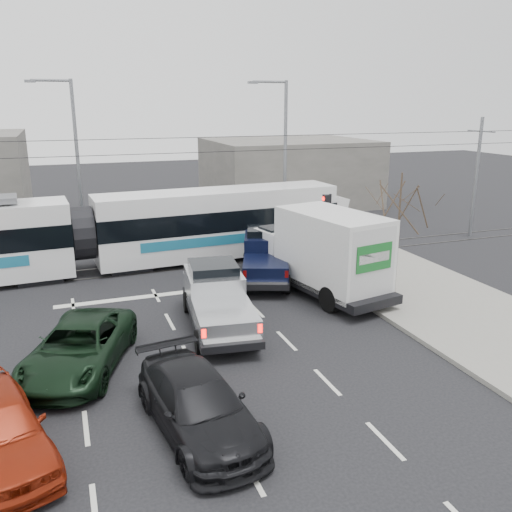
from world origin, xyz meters
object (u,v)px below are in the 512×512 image
object	(u,v)px
bare_tree	(400,207)
box_truck	(322,253)
tram	(81,235)
navy_pickup	(265,256)
street_lamp_near	(282,150)
traffic_signal	(327,216)
dark_car	(198,404)
silver_pickup	(217,297)
street_lamp_far	(74,153)
green_car	(79,347)

from	to	relation	value
bare_tree	box_truck	world-z (taller)	bare_tree
tram	navy_pickup	bearing A→B (deg)	-28.73
street_lamp_near	box_truck	size ratio (longest dim) A/B	1.21
traffic_signal	street_lamp_near	size ratio (longest dim) A/B	0.40
bare_tree	tram	bearing A→B (deg)	147.00
navy_pickup	street_lamp_near	bearing A→B (deg)	83.05
bare_tree	dark_car	xyz separation A→B (m)	(-9.98, -6.57, -3.07)
bare_tree	silver_pickup	bearing A→B (deg)	-177.61
tram	dark_car	world-z (taller)	tram
dark_car	box_truck	bearing A→B (deg)	40.18
tram	silver_pickup	bearing A→B (deg)	-65.82
traffic_signal	navy_pickup	size ratio (longest dim) A/B	0.64
street_lamp_near	dark_car	bearing A→B (deg)	-118.21
traffic_signal	dark_car	bearing A→B (deg)	-129.95
street_lamp_far	navy_pickup	distance (m)	12.77
navy_pickup	dark_car	world-z (taller)	navy_pickup
bare_tree	silver_pickup	distance (m)	8.19
bare_tree	street_lamp_near	size ratio (longest dim) A/B	0.56
silver_pickup	navy_pickup	distance (m)	5.65
silver_pickup	street_lamp_far	bearing A→B (deg)	113.45
box_truck	navy_pickup	world-z (taller)	box_truck
street_lamp_near	box_truck	xyz separation A→B (m)	(-2.33, -10.04, -3.35)
street_lamp_far	navy_pickup	bearing A→B (deg)	-51.05
traffic_signal	box_truck	world-z (taller)	traffic_signal
traffic_signal	tram	distance (m)	11.46
traffic_signal	bare_tree	bearing A→B (deg)	-74.24
traffic_signal	navy_pickup	world-z (taller)	traffic_signal
street_lamp_far	box_truck	distance (m)	15.50
box_truck	navy_pickup	bearing A→B (deg)	109.34
bare_tree	green_car	distance (m)	13.12
bare_tree	street_lamp_far	world-z (taller)	street_lamp_far
silver_pickup	dark_car	world-z (taller)	silver_pickup
tram	silver_pickup	distance (m)	9.14
silver_pickup	box_truck	distance (m)	5.45
tram	silver_pickup	world-z (taller)	tram
bare_tree	dark_car	bearing A→B (deg)	-146.65
traffic_signal	green_car	world-z (taller)	traffic_signal
street_lamp_far	navy_pickup	xyz separation A→B (m)	(7.62, -9.43, -4.02)
street_lamp_near	silver_pickup	distance (m)	14.54
street_lamp_near	dark_car	size ratio (longest dim) A/B	1.80
street_lamp_far	traffic_signal	bearing A→B (deg)	-41.72
green_car	street_lamp_far	bearing A→B (deg)	108.64
street_lamp_far	silver_pickup	bearing A→B (deg)	-73.59
box_truck	dark_car	distance (m)	10.94
box_truck	green_car	xyz separation A→B (m)	(-9.94, -3.68, -1.03)
street_lamp_far	box_truck	world-z (taller)	street_lamp_far
bare_tree	box_truck	xyz separation A→B (m)	(-2.62, 1.46, -2.03)
silver_pickup	street_lamp_near	bearing A→B (deg)	64.89
silver_pickup	box_truck	size ratio (longest dim) A/B	0.81
traffic_signal	street_lamp_far	world-z (taller)	street_lamp_far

